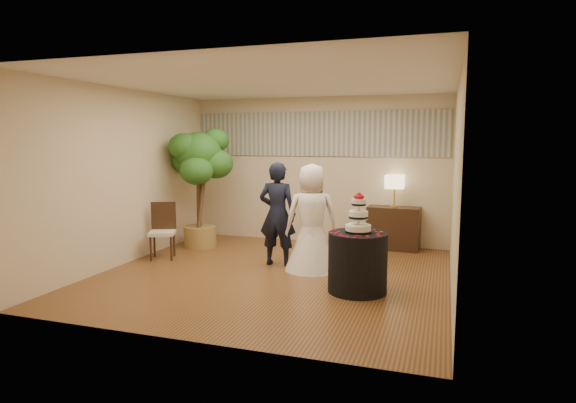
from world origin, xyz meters
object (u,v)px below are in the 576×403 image
(cake_table, at_px, (358,262))
(wedding_cake, at_px, (359,213))
(groom, at_px, (277,214))
(side_chair, at_px, (162,231))
(table_lamp, at_px, (394,191))
(bride, at_px, (312,217))
(ficus_tree, at_px, (199,187))
(console, at_px, (393,228))

(cake_table, xyz_separation_m, wedding_cake, (0.00, -0.00, 0.66))
(groom, relative_size, side_chair, 1.75)
(table_lamp, xyz_separation_m, side_chair, (-3.60, -1.94, -0.60))
(bride, distance_m, ficus_tree, 2.59)
(bride, relative_size, table_lamp, 2.82)
(groom, distance_m, console, 2.41)
(bride, height_order, ficus_tree, ficus_tree)
(console, bearing_deg, ficus_tree, -161.61)
(bride, bearing_deg, side_chair, -19.24)
(table_lamp, bearing_deg, side_chair, -151.71)
(bride, xyz_separation_m, side_chair, (-2.56, -0.11, -0.35))
(console, bearing_deg, groom, -130.18)
(bride, relative_size, side_chair, 1.74)
(groom, height_order, wedding_cake, groom)
(bride, distance_m, wedding_cake, 1.24)
(cake_table, bearing_deg, ficus_tree, 151.67)
(bride, distance_m, cake_table, 1.29)
(groom, xyz_separation_m, bride, (0.59, -0.11, -0.01))
(console, xyz_separation_m, side_chair, (-3.60, -1.94, 0.08))
(side_chair, bearing_deg, cake_table, -35.71)
(groom, xyz_separation_m, table_lamp, (1.63, 1.72, 0.25))
(wedding_cake, xyz_separation_m, side_chair, (-3.42, 0.75, -0.58))
(wedding_cake, bearing_deg, groom, 146.26)
(side_chair, bearing_deg, table_lamp, 4.90)
(cake_table, relative_size, ficus_tree, 0.35)
(bride, xyz_separation_m, ficus_tree, (-2.41, 0.90, 0.31))
(console, relative_size, side_chair, 1.00)
(cake_table, bearing_deg, side_chair, 167.68)
(ficus_tree, distance_m, side_chair, 1.22)
(groom, relative_size, ficus_tree, 0.73)
(groom, bearing_deg, console, -135.81)
(ficus_tree, bearing_deg, cake_table, -28.33)
(cake_table, xyz_separation_m, ficus_tree, (-3.27, 1.76, 0.73))
(console, bearing_deg, side_chair, -148.29)
(ficus_tree, height_order, side_chair, ficus_tree)
(console, distance_m, side_chair, 4.09)
(bride, height_order, side_chair, bride)
(side_chair, bearing_deg, groom, -16.93)
(cake_table, height_order, console, cake_table)
(bride, xyz_separation_m, console, (1.04, 1.83, -0.43))
(bride, relative_size, ficus_tree, 0.73)
(console, relative_size, ficus_tree, 0.42)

